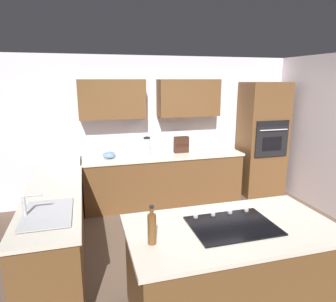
% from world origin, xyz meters
% --- Properties ---
extents(ground_plane, '(14.00, 14.00, 0.00)m').
position_xyz_m(ground_plane, '(0.00, 0.00, 0.00)').
color(ground_plane, brown).
extents(wall_back, '(6.00, 0.44, 2.60)m').
position_xyz_m(wall_back, '(0.07, -2.05, 1.44)').
color(wall_back, silver).
rests_on(wall_back, ground).
extents(lower_cabinets_back, '(2.80, 0.60, 0.86)m').
position_xyz_m(lower_cabinets_back, '(0.10, -1.72, 0.43)').
color(lower_cabinets_back, brown).
rests_on(lower_cabinets_back, ground).
extents(countertop_back, '(2.84, 0.64, 0.04)m').
position_xyz_m(countertop_back, '(0.10, -1.72, 0.88)').
color(countertop_back, silver).
rests_on(countertop_back, lower_cabinets_back).
extents(lower_cabinets_side, '(0.60, 2.90, 0.86)m').
position_xyz_m(lower_cabinets_side, '(1.82, -0.55, 0.43)').
color(lower_cabinets_side, brown).
rests_on(lower_cabinets_side, ground).
extents(countertop_side, '(0.64, 2.94, 0.04)m').
position_xyz_m(countertop_side, '(1.82, -0.55, 0.88)').
color(countertop_side, silver).
rests_on(countertop_side, lower_cabinets_side).
extents(island_base, '(1.83, 0.96, 0.86)m').
position_xyz_m(island_base, '(0.18, 1.02, 0.43)').
color(island_base, brown).
rests_on(island_base, ground).
extents(island_top, '(1.91, 1.04, 0.04)m').
position_xyz_m(island_top, '(0.18, 1.02, 0.88)').
color(island_top, silver).
rests_on(island_top, island_base).
extents(wall_oven, '(0.80, 0.66, 2.15)m').
position_xyz_m(wall_oven, '(-1.85, -1.72, 1.07)').
color(wall_oven, brown).
rests_on(wall_oven, ground).
extents(sink_unit, '(0.46, 0.70, 0.23)m').
position_xyz_m(sink_unit, '(1.83, 0.32, 0.92)').
color(sink_unit, '#515456').
rests_on(sink_unit, countertop_side).
extents(cooktop, '(0.76, 0.56, 0.03)m').
position_xyz_m(cooktop, '(0.18, 1.01, 0.91)').
color(cooktop, black).
rests_on(cooktop, island_top).
extents(blender, '(0.15, 0.15, 0.33)m').
position_xyz_m(blender, '(0.40, -1.72, 1.04)').
color(blender, silver).
rests_on(blender, countertop_back).
extents(mixing_bowl, '(0.22, 0.22, 0.12)m').
position_xyz_m(mixing_bowl, '(1.05, -1.72, 0.96)').
color(mixing_bowl, '#668CB2').
rests_on(mixing_bowl, countertop_back).
extents(spice_rack, '(0.27, 0.11, 0.29)m').
position_xyz_m(spice_rack, '(-0.25, -1.80, 1.05)').
color(spice_rack, '#381E14').
rests_on(spice_rack, countertop_back).
extents(oil_bottle, '(0.07, 0.07, 0.33)m').
position_xyz_m(oil_bottle, '(0.95, 1.11, 1.04)').
color(oil_bottle, brown).
rests_on(oil_bottle, island_top).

